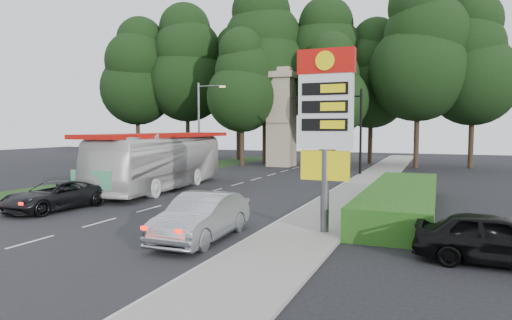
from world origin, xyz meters
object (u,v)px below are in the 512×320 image
at_px(suv_charcoal, 54,196).
at_px(monument, 282,117).
at_px(gas_station_pylon, 326,115).
at_px(parked_car_black, 496,239).
at_px(traffic_signal_mast, 345,120).
at_px(streetlight_signs, 201,123).
at_px(transit_bus, 161,162).
at_px(sedan_silver, 202,217).

bearing_deg(suv_charcoal, monument, 91.83).
bearing_deg(gas_station_pylon, parked_car_black, -18.51).
xyz_separation_m(gas_station_pylon, traffic_signal_mast, (-3.52, 22.00, 0.22)).
relative_size(traffic_signal_mast, streetlight_signs, 0.90).
height_order(traffic_signal_mast, parked_car_black, traffic_signal_mast).
distance_m(gas_station_pylon, parked_car_black, 6.87).
distance_m(gas_station_pylon, streetlight_signs, 25.74).
xyz_separation_m(transit_bus, suv_charcoal, (-0.62, -8.25, -1.12)).
bearing_deg(parked_car_black, sedan_silver, 96.09).
height_order(streetlight_signs, parked_car_black, streetlight_signs).
height_order(monument, transit_bus, monument).
bearing_deg(traffic_signal_mast, suv_charcoal, -114.06).
bearing_deg(suv_charcoal, traffic_signal_mast, 72.11).
relative_size(monument, sedan_silver, 2.00).
relative_size(traffic_signal_mast, monument, 0.72).
distance_m(streetlight_signs, suv_charcoal, 20.51).
distance_m(suv_charcoal, parked_car_black, 18.92).
xyz_separation_m(traffic_signal_mast, parked_car_black, (9.03, -23.85, -3.90)).
xyz_separation_m(gas_station_pylon, suv_charcoal, (-13.32, 0.05, -3.75)).
height_order(monument, sedan_silver, monument).
distance_m(gas_station_pylon, suv_charcoal, 13.84).
height_order(monument, parked_car_black, monument).
height_order(gas_station_pylon, traffic_signal_mast, traffic_signal_mast).
relative_size(suv_charcoal, parked_car_black, 1.10).
distance_m(streetlight_signs, parked_car_black, 31.01).
bearing_deg(sedan_silver, traffic_signal_mast, 87.24).
bearing_deg(parked_car_black, gas_station_pylon, 73.90).
bearing_deg(sedan_silver, gas_station_pylon, 30.48).
distance_m(monument, sedan_silver, 31.62).
relative_size(traffic_signal_mast, sedan_silver, 1.43).
xyz_separation_m(streetlight_signs, sedan_silver, (12.35, -22.46, -3.61)).
bearing_deg(traffic_signal_mast, parked_car_black, -69.27).
bearing_deg(gas_station_pylon, traffic_signal_mast, 99.09).
xyz_separation_m(traffic_signal_mast, transit_bus, (-9.18, -13.70, -2.86)).
bearing_deg(gas_station_pylon, monument, 111.80).
bearing_deg(sedan_silver, suv_charcoal, 163.22).
relative_size(sedan_silver, suv_charcoal, 1.00).
bearing_deg(traffic_signal_mast, monument, 142.00).
bearing_deg(monument, parked_car_black, -60.76).
bearing_deg(suv_charcoal, parked_car_black, 0.41).
xyz_separation_m(monument, sedan_silver, (7.36, -30.45, -4.28)).
height_order(traffic_signal_mast, transit_bus, traffic_signal_mast).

